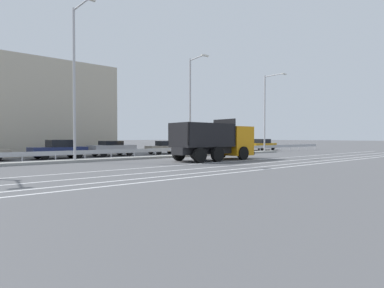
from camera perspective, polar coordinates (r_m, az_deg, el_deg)
The scene contains 19 objects.
ground_plane at distance 25.10m, azimuth -1.72°, elevation -2.72°, with size 320.00×320.00×0.00m, color #565659.
lane_strip_0 at distance 21.69m, azimuth 7.22°, elevation -3.35°, with size 52.66×0.16×0.01m, color silver.
lane_strip_1 at distance 20.23m, azimuth 11.72°, elevation -3.70°, with size 52.66×0.16×0.01m, color silver.
lane_strip_2 at distance 19.26m, azimuth 15.42°, elevation -3.97°, with size 52.66×0.16×0.01m, color silver.
lane_strip_3 at distance 18.69m, azimuth 17.94°, elevation -4.15°, with size 52.66×0.16×0.01m, color silver.
median_island at distance 26.33m, azimuth -3.73°, elevation -2.34°, with size 28.96×1.10×0.18m, color gray.
median_guardrail at distance 27.21m, azimuth -5.07°, elevation -1.22°, with size 52.66×0.09×0.78m.
dump_truck at distance 23.60m, azimuth 5.72°, elevation 0.17°, with size 6.96×2.75×3.18m.
median_road_sign at distance 28.70m, azimuth 2.64°, elevation 0.44°, with size 0.72×0.16×2.54m.
street_lamp_1 at distance 22.61m, azimuth -21.35°, elevation 11.78°, with size 0.71×2.74×10.69m.
street_lamp_2 at distance 27.72m, azimuth -0.14°, elevation 8.04°, with size 0.72×2.55×8.99m.
street_lamp_3 at distance 35.01m, azimuth 13.97°, elevation 6.42°, with size 0.70×2.70×8.75m.
parked_car_2 at distance 27.08m, azimuth -24.05°, elevation -0.92°, with size 4.46×2.28×1.55m.
parked_car_3 at distance 29.08m, azimuth -15.00°, elevation -0.76°, with size 4.29×2.24×1.42m.
parked_car_4 at distance 31.83m, azimuth -5.27°, elevation -0.63°, with size 3.85×1.85×1.38m.
parked_car_5 at distance 35.05m, azimuth 2.45°, elevation -0.47°, with size 4.21×2.11×1.36m.
parked_car_6 at distance 38.91m, azimuth 7.93°, elevation -0.13°, with size 4.52×2.12×1.62m.
parked_car_7 at distance 42.28m, azimuth 13.12°, elevation -0.11°, with size 4.32×2.10×1.53m.
background_building_0 at distance 36.50m, azimuth -30.80°, elevation 5.44°, with size 16.91×13.31×9.03m, color #B7AD99.
Camera 1 is at (-15.12, -19.96, 1.74)m, focal length 28.00 mm.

